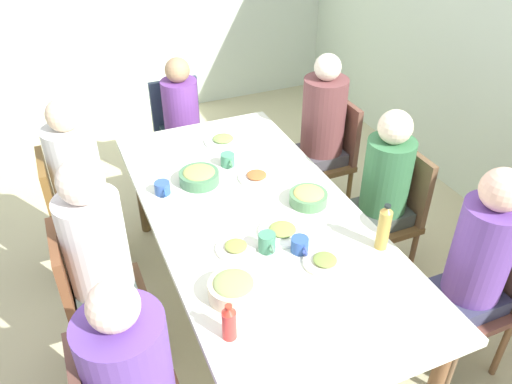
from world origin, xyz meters
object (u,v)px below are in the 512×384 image
(person_1, at_px, (384,185))
(bowl_1, at_px, (199,176))
(chair_6, at_px, (90,294))
(chair_5, at_px, (72,211))
(plate_0, at_px, (325,262))
(chair_4, at_px, (180,130))
(person_0, at_px, (133,380))
(plate_1, at_px, (223,140))
(dining_table, at_px, (256,224))
(bowl_0, at_px, (233,288))
(cup_2, at_px, (267,243))
(cup_3, at_px, (228,160))
(plate_2, at_px, (283,231))
(person_3, at_px, (477,261))
(plate_4, at_px, (236,248))
(bottle_1, at_px, (229,322))
(person_4, at_px, (182,117))
(person_5, at_px, (79,176))
(chair_3, at_px, (480,291))
(person_6, at_px, (99,251))
(chair_2, at_px, (330,152))
(bowl_2, at_px, (308,197))
(person_2, at_px, (322,125))
(chair_1, at_px, (391,209))
(cup_1, at_px, (300,245))
(plate_3, at_px, (257,177))
(cup_0, at_px, (162,188))

(person_1, height_order, bowl_1, person_1)
(chair_6, bearing_deg, person_1, 90.00)
(chair_5, bearing_deg, plate_0, 40.54)
(chair_4, bearing_deg, person_0, -19.98)
(plate_1, bearing_deg, dining_table, -7.86)
(person_0, bearing_deg, bowl_1, 151.30)
(dining_table, height_order, bowl_0, bowl_0)
(cup_2, bearing_deg, person_1, 107.87)
(chair_4, bearing_deg, plate_1, 9.26)
(bowl_1, xyz_separation_m, cup_3, (-0.11, 0.22, -0.00))
(chair_6, bearing_deg, plate_2, 78.62)
(plate_0, height_order, bowl_1, bowl_1)
(dining_table, bearing_deg, person_3, 47.36)
(dining_table, relative_size, bowl_0, 10.18)
(plate_4, relative_size, bottle_1, 1.12)
(person_4, distance_m, cup_2, 1.73)
(person_5, bearing_deg, chair_3, 48.87)
(person_6, bearing_deg, plate_0, 63.64)
(person_4, distance_m, bowl_1, 1.04)
(person_3, xyz_separation_m, bowl_0, (-0.25, -1.16, 0.04))
(chair_2, relative_size, chair_3, 1.00)
(chair_2, bearing_deg, cup_3, -75.27)
(person_5, relative_size, bowl_2, 5.89)
(chair_3, distance_m, bowl_1, 1.65)
(dining_table, relative_size, person_2, 1.82)
(bowl_0, bearing_deg, chair_3, 78.55)
(plate_0, bearing_deg, person_2, 151.40)
(person_6, distance_m, plate_1, 1.26)
(chair_1, distance_m, person_4, 1.72)
(person_5, xyz_separation_m, cup_1, (1.13, 0.92, 0.04))
(cup_3, bearing_deg, chair_5, -103.62)
(dining_table, relative_size, plate_3, 10.56)
(person_0, distance_m, person_2, 2.27)
(plate_1, bearing_deg, plate_3, 3.34)
(person_3, bearing_deg, person_4, -159.29)
(plate_2, bearing_deg, plate_3, 171.42)
(bowl_0, bearing_deg, plate_2, 128.68)
(person_1, xyz_separation_m, chair_4, (-1.53, -0.83, -0.20))
(person_0, relative_size, bowl_1, 5.28)
(plate_4, height_order, cup_0, cup_0)
(chair_6, xyz_separation_m, cup_1, (0.36, 1.01, 0.27))
(chair_1, xyz_separation_m, chair_5, (-0.77, -1.85, 0.00))
(plate_4, xyz_separation_m, bottle_1, (0.49, -0.22, 0.07))
(person_2, distance_m, person_6, 1.84)
(person_6, bearing_deg, person_2, 114.69)
(chair_1, bearing_deg, plate_1, -135.67)
(person_1, relative_size, bottle_1, 6.61)
(plate_0, bearing_deg, chair_5, -139.46)
(person_5, xyz_separation_m, bowl_0, (1.28, 0.51, 0.05))
(plate_3, bearing_deg, person_0, -41.84)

